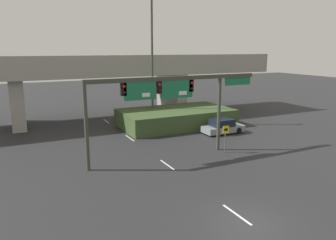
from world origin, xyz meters
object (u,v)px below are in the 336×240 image
(signal_gantry, at_px, (170,93))
(speed_limit_sign, at_px, (225,135))
(highway_light_pole_near, at_px, (152,57))
(parked_sedan_near_right, at_px, (223,127))

(signal_gantry, height_order, speed_limit_sign, signal_gantry)
(highway_light_pole_near, distance_m, parked_sedan_near_right, 10.89)
(signal_gantry, bearing_deg, parked_sedan_near_right, 28.47)
(speed_limit_sign, height_order, highway_light_pole_near, highway_light_pole_near)
(highway_light_pole_near, relative_size, parked_sedan_near_right, 3.35)
(speed_limit_sign, height_order, parked_sedan_near_right, speed_limit_sign)
(parked_sedan_near_right, bearing_deg, highway_light_pole_near, 126.20)
(speed_limit_sign, bearing_deg, signal_gantry, 168.66)
(speed_limit_sign, relative_size, highway_light_pole_near, 0.16)
(highway_light_pole_near, bearing_deg, speed_limit_sign, -84.03)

